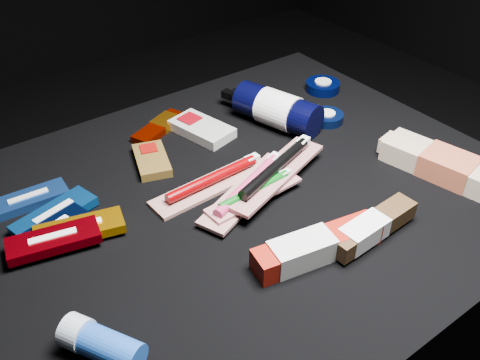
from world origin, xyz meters
TOP-DOWN VIEW (x-y plane):
  - ground at (0.00, 0.00)m, footprint 3.00×3.00m
  - cloth_table at (0.00, 0.00)m, footprint 0.98×0.78m
  - luna_bar_0 at (-0.29, 0.19)m, footprint 0.13×0.06m
  - luna_bar_1 at (-0.28, 0.12)m, footprint 0.15×0.08m
  - luna_bar_2 at (-0.29, 0.09)m, footprint 0.13×0.08m
  - luna_bar_3 at (-0.26, 0.06)m, footprint 0.14×0.09m
  - luna_bar_4 at (-0.30, 0.06)m, footprint 0.14×0.08m
  - clif_bar_0 at (-0.07, 0.17)m, footprint 0.09×0.12m
  - clif_bar_1 at (0.06, 0.21)m, footprint 0.10×0.14m
  - power_bar at (0.01, 0.27)m, footprint 0.14×0.09m
  - lotion_bottle at (0.21, 0.14)m, footprint 0.12×0.23m
  - cream_tin_upper at (0.39, 0.19)m, footprint 0.08×0.08m
  - cream_tin_lower at (0.30, 0.09)m, footprint 0.07×0.07m
  - bodywash_bottle at (0.33, -0.17)m, footprint 0.11×0.21m
  - deodorant_stick at (-0.32, -0.16)m, footprint 0.09×0.11m
  - toothbrush_pack_0 at (-0.02, 0.05)m, footprint 0.24×0.06m
  - toothbrush_pack_1 at (0.02, -0.01)m, footprint 0.24×0.13m
  - toothbrush_pack_2 at (0.01, -0.03)m, footprint 0.19×0.05m
  - toothbrush_pack_3 at (0.07, -0.02)m, footprint 0.25×0.13m
  - toothpaste_carton_red at (0.00, -0.19)m, footprint 0.21×0.08m
  - toothpaste_carton_green at (0.10, -0.21)m, footprint 0.17×0.05m

SIDE VIEW (x-z plane):
  - ground at x=0.00m, z-range 0.00..0.00m
  - cloth_table at x=0.00m, z-range 0.00..0.40m
  - power_bar at x=0.01m, z-range 0.40..0.42m
  - luna_bar_0 at x=-0.29m, z-range 0.40..0.42m
  - clif_bar_0 at x=-0.07m, z-range 0.40..0.42m
  - cream_tin_lower at x=0.30m, z-range 0.40..0.42m
  - toothbrush_pack_0 at x=-0.02m, z-range 0.40..0.42m
  - clif_bar_1 at x=0.06m, z-range 0.40..0.42m
  - luna_bar_1 at x=-0.28m, z-range 0.40..0.42m
  - cream_tin_upper at x=0.39m, z-range 0.40..0.42m
  - luna_bar_2 at x=-0.29m, z-range 0.40..0.42m
  - luna_bar_3 at x=-0.26m, z-range 0.41..0.42m
  - toothbrush_pack_1 at x=0.02m, z-range 0.40..0.43m
  - luna_bar_4 at x=-0.30m, z-range 0.41..0.43m
  - toothpaste_carton_red at x=0.00m, z-range 0.40..0.44m
  - bodywash_bottle at x=0.33m, z-range 0.40..0.44m
  - deodorant_stick at x=-0.32m, z-range 0.40..0.44m
  - toothbrush_pack_2 at x=0.01m, z-range 0.41..0.43m
  - toothpaste_carton_green at x=0.10m, z-range 0.41..0.44m
  - toothbrush_pack_3 at x=0.07m, z-range 0.42..0.44m
  - lotion_bottle at x=0.21m, z-range 0.40..0.47m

